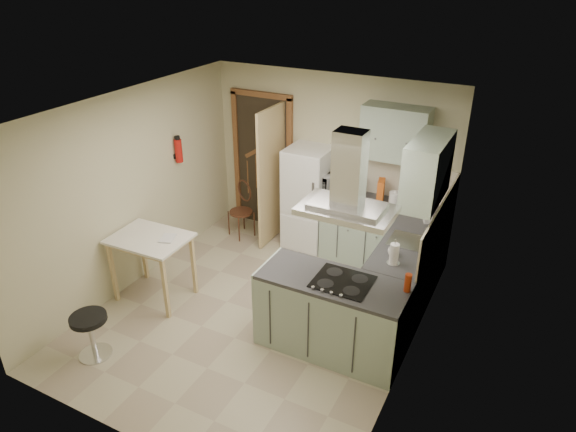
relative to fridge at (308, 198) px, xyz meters
The scene contains 28 objects.
floor 1.96m from the fridge, 83.66° to the right, with size 4.20×4.20×0.00m, color tan.
ceiling 2.52m from the fridge, 83.66° to the right, with size 4.20×4.20×0.00m, color silver.
back_wall 0.62m from the fridge, 56.31° to the left, with size 3.60×3.60×0.00m, color #BEB993.
left_wall 2.46m from the fridge, 131.63° to the right, with size 4.20×4.20×0.00m, color #BEB993.
right_wall 2.74m from the fridge, 41.99° to the right, with size 4.20×4.20×0.00m, color #BEB993.
doorway 0.99m from the fridge, 163.30° to the left, with size 1.10×0.12×2.10m, color brown.
fridge is the anchor object (origin of this frame).
counter_back 0.91m from the fridge, ahead, with size 1.08×0.60×0.90m, color #9EB2A0.
counter_right 1.85m from the fridge, 21.66° to the right, with size 0.60×1.95×0.90m, color #9EB2A0.
splashback 1.26m from the fridge, 13.94° to the left, with size 1.68×0.02×0.50m, color beige.
wall_cabinet_back 1.60m from the fridge, ahead, with size 0.85×0.35×0.70m, color #9EB2A0.
wall_cabinet_right 2.33m from the fridge, 27.50° to the right, with size 0.35×0.90×0.70m, color #9EB2A0.
peninsula 2.35m from the fridge, 58.26° to the right, with size 1.55×0.65×0.90m, color #9EB2A0.
hob 2.39m from the fridge, 56.21° to the right, with size 0.58×0.50×0.01m, color black.
extractor_hood 2.57m from the fridge, 56.21° to the right, with size 0.90×0.55×0.10m, color silver.
sink 1.91m from the fridge, 26.57° to the right, with size 0.45×0.40×0.01m, color silver.
fire_extinguisher 1.93m from the fridge, 149.70° to the right, with size 0.10×0.10×0.32m, color #B2140F.
drop_leaf_table 2.40m from the fridge, 117.94° to the right, with size 0.91×0.69×0.86m, color tan.
bentwood_chair 1.09m from the fridge, 166.49° to the right, with size 0.35×0.35×0.79m, color #492218.
stool 3.44m from the fridge, 107.12° to the right, with size 0.39×0.39×0.52m, color black.
microwave 0.60m from the fridge, ahead, with size 0.53×0.36×0.29m, color black.
kettle 1.29m from the fridge, ahead, with size 0.15×0.15×0.22m, color silver.
cereal_box 1.10m from the fridge, ahead, with size 0.08×0.21×0.31m, color #D35818.
soap_bottle 1.81m from the fridge, ahead, with size 0.10×0.10×0.21m, color silver.
paper_towel 2.20m from the fridge, 39.83° to the right, with size 0.10×0.10×0.25m, color silver.
cup 2.06m from the fridge, 37.38° to the right, with size 0.12×0.12×0.10m, color silver.
red_bottle 2.69m from the fridge, 43.24° to the right, with size 0.07×0.07×0.20m, color #A22F0D.
book 2.28m from the fridge, 115.22° to the right, with size 0.16×0.22×0.10m, color #A65037.
Camera 1 is at (2.63, -4.31, 3.87)m, focal length 32.00 mm.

